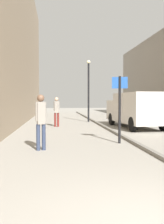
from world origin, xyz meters
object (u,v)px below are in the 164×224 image
pedestrian_main_foreground (57,110)px  lamp_post (89,87)px  pedestrian_mid_block (41,118)px  delivery_van (135,109)px  street_sign_post (120,104)px

pedestrian_main_foreground → lamp_post: lamp_post is taller
pedestrian_mid_block → lamp_post: lamp_post is taller
pedestrian_main_foreground → pedestrian_mid_block: (-0.57, -7.50, -0.00)m
pedestrian_mid_block → delivery_van: bearing=36.1°
delivery_van → lamp_post: lamp_post is taller
pedestrian_main_foreground → lamp_post: bearing=-124.5°
delivery_van → street_sign_post: 5.85m
lamp_post → delivery_van: bearing=-62.8°
delivery_van → street_sign_post: street_sign_post is taller
pedestrian_main_foreground → street_sign_post: street_sign_post is taller
pedestrian_main_foreground → street_sign_post: 6.89m
street_sign_post → lamp_post: size_ratio=0.55×
pedestrian_main_foreground → street_sign_post: bearing=112.8°
street_sign_post → pedestrian_mid_block: bearing=35.1°
street_sign_post → lamp_post: bearing=-75.1°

